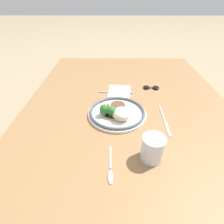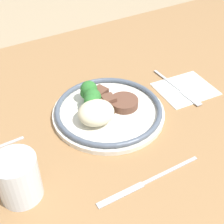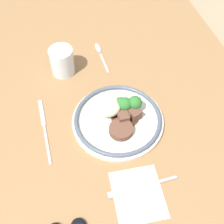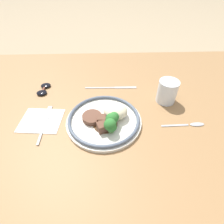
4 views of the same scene
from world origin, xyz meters
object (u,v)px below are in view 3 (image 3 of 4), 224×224
plate (118,117)px  spoon (99,51)px  juice_glass (62,62)px  knife (44,127)px  fork (135,188)px

plate → spoon: (0.30, -0.02, -0.02)m
juice_glass → knife: (-0.21, 0.10, -0.04)m
plate → knife: plate is taller
juice_glass → fork: (-0.45, -0.09, -0.04)m
spoon → fork: bearing=174.0°
knife → spoon: size_ratio=1.47×
plate → spoon: bearing=-4.3°
juice_glass → knife: size_ratio=0.40×
knife → spoon: bearing=-40.4°
plate → fork: size_ratio=1.41×
plate → fork: 0.21m
spoon → juice_glass: bearing=111.8°
plate → juice_glass: (0.24, 0.11, 0.02)m
knife → spoon: 0.35m
spoon → knife: bearing=137.3°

